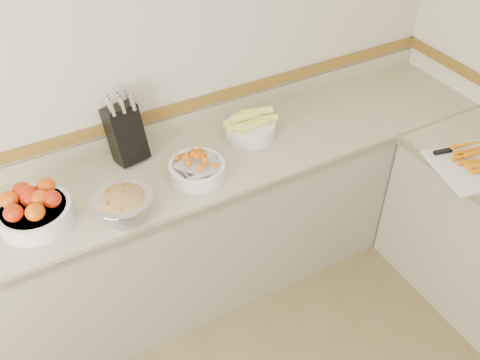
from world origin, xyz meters
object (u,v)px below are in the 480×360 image
cherry_tomato_bowl (197,167)px  corn_bowl (250,127)px  tomato_bowl (34,209)px  rhubarb_bowl (123,205)px  knife_block (125,132)px

cherry_tomato_bowl → corn_bowl: corn_bowl is taller
tomato_bowl → rhubarb_bowl: 0.40m
tomato_bowl → corn_bowl: tomato_bowl is taller
cherry_tomato_bowl → corn_bowl: size_ratio=0.94×
tomato_bowl → corn_bowl: bearing=5.1°
knife_block → cherry_tomato_bowl: bearing=-51.3°
cherry_tomato_bowl → rhubarb_bowl: (-0.42, -0.12, 0.03)m
tomato_bowl → corn_bowl: size_ratio=1.10×
tomato_bowl → knife_block: bearing=25.1°
rhubarb_bowl → cherry_tomato_bowl: bearing=15.9°
knife_block → cherry_tomato_bowl: size_ratio=1.37×
knife_block → corn_bowl: size_ratio=1.28×
cherry_tomato_bowl → corn_bowl: 0.44m
cherry_tomato_bowl → rhubarb_bowl: rhubarb_bowl is taller
knife_block → cherry_tomato_bowl: knife_block is taller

